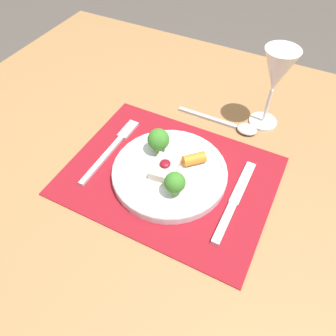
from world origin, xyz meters
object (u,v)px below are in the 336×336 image
Objects in this scene: spoon at (236,126)px; knife at (232,205)px; dinner_plate at (168,169)px; fork at (114,146)px; wine_glass_near at (277,74)px.

knife is at bearing -77.04° from spoon.
knife is (0.15, -0.02, -0.01)m from dinner_plate.
dinner_plate is 1.12× the size of knife.
spoon is (-0.07, 0.22, -0.00)m from knife.
spoon reaches higher than fork.
fork is 1.00× the size of knife.
fork is at bearing 174.00° from dinner_plate.
wine_glass_near is at bearing 62.72° from dinner_plate.
wine_glass_near reaches higher than fork.
spoon is 1.02× the size of wine_glass_near.
dinner_plate is 0.22m from spoon.
wine_glass_near is at bearing 38.74° from spoon.
spoon is at bearing 107.59° from knife.
spoon is (0.22, 0.19, -0.00)m from fork.
wine_glass_near reaches higher than dinner_plate.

